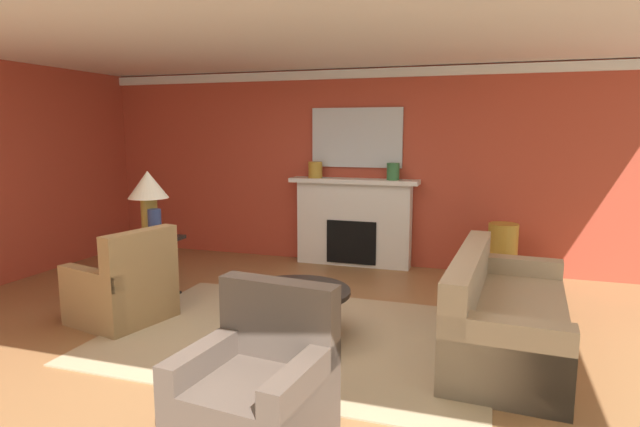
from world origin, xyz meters
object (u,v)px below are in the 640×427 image
sofa (503,318)px  armchair_near_window (124,291)px  fireplace (354,225)px  table_lamp (148,191)px  vase_mantel_right (393,172)px  vase_mantel_left (315,170)px  mantel_mirror (357,138)px  vase_tall_corner (502,253)px  coffee_table (296,301)px  armchair_facing_fireplace (257,395)px  vase_on_side_table (155,225)px  side_table (152,264)px

sofa → armchair_near_window: bearing=-173.6°
fireplace → table_lamp: 2.88m
fireplace → vase_mantel_right: (0.55, -0.05, 0.76)m
sofa → vase_mantel_left: (-2.51, 2.42, 1.04)m
table_lamp → fireplace: bearing=50.4°
mantel_mirror → table_lamp: (-1.79, -2.28, -0.56)m
table_lamp → vase_tall_corner: (3.77, 1.86, -0.85)m
coffee_table → table_lamp: 2.20m
fireplace → vase_mantel_left: bearing=-174.8°
coffee_table → vase_mantel_left: bearing=104.8°
mantel_mirror → sofa: (1.96, -2.59, -1.49)m
armchair_facing_fireplace → vase_mantel_right: bearing=89.5°
armchair_near_window → vase_on_side_table: vase_on_side_table is taller
sofa → vase_tall_corner: (0.02, 2.17, 0.08)m
armchair_facing_fireplace → vase_tall_corner: bearing=70.1°
side_table → vase_mantel_left: bearing=59.6°
fireplace → vase_on_side_table: (-1.64, -2.28, 0.29)m
coffee_table → vase_on_side_table: 1.92m
mantel_mirror → armchair_near_window: 3.71m
vase_mantel_left → armchair_facing_fireplace: bearing=-76.1°
sofa → vase_mantel_right: size_ratio=9.40×
coffee_table → vase_on_side_table: vase_on_side_table is taller
fireplace → sofa: 3.16m
sofa → table_lamp: (-3.75, 0.30, 0.93)m
fireplace → armchair_near_window: fireplace is taller
armchair_facing_fireplace → vase_mantel_left: size_ratio=4.21×
coffee_table → vase_tall_corner: bearing=52.8°
side_table → armchair_facing_fireplace: bearing=-43.5°
mantel_mirror → side_table: (-1.79, -2.28, -1.39)m
mantel_mirror → armchair_near_window: mantel_mirror is taller
mantel_mirror → vase_mantel_right: size_ratio=5.61×
mantel_mirror → table_lamp: bearing=-128.1°
fireplace → side_table: fireplace is taller
armchair_near_window → vase_on_side_table: (-0.02, 0.59, 0.57)m
mantel_mirror → table_lamp: mantel_mirror is taller
coffee_table → sofa: bearing=7.7°
fireplace → vase_on_side_table: fireplace is taller
sofa → side_table: (-3.75, 0.30, 0.10)m
sofa → armchair_near_window: (-3.58, -0.40, 0.01)m
vase_mantel_right → vase_on_side_table: (-2.19, -2.23, -0.47)m
fireplace → armchair_facing_fireplace: (0.51, -4.35, -0.27)m
fireplace → vase_mantel_right: size_ratio=7.85×
armchair_facing_fireplace → vase_mantel_right: size_ratio=4.14×
fireplace → vase_on_side_table: size_ratio=5.16×
vase_mantel_right → armchair_near_window: bearing=-127.6°
mantel_mirror → armchair_facing_fireplace: size_ratio=1.35×
armchair_facing_fireplace → vase_mantel_left: vase_mantel_left is taller
table_lamp → vase_on_side_table: size_ratio=2.15×
fireplace → sofa: bearing=-51.5°
sofa → vase_tall_corner: sofa is taller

